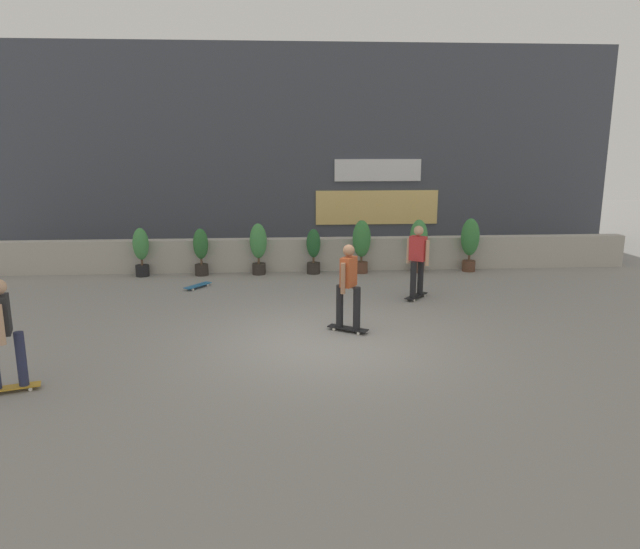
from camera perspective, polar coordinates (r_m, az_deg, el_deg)
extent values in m
plane|color=gray|center=(11.08, 0.53, -6.28)|extent=(48.00, 48.00, 0.00)
cube|color=#B2ADA3|center=(16.76, -1.05, 1.94)|extent=(18.00, 0.40, 0.90)
cube|color=#424751|center=(20.45, -1.66, 11.82)|extent=(20.00, 2.00, 6.50)
cube|color=white|center=(19.68, 5.51, 9.83)|extent=(2.80, 0.08, 0.70)
cube|color=#F2CC72|center=(19.79, 5.43, 6.36)|extent=(4.00, 0.06, 1.10)
cylinder|color=black|center=(16.77, -16.49, 0.36)|extent=(0.36, 0.36, 0.30)
cylinder|color=brown|center=(16.73, -16.54, 1.11)|extent=(0.06, 0.06, 0.15)
ellipsoid|color=#428C47|center=(16.64, -16.65, 2.80)|extent=(0.42, 0.42, 0.85)
cylinder|color=#2D2823|center=(16.50, -11.16, 0.45)|extent=(0.36, 0.36, 0.30)
cylinder|color=brown|center=(16.45, -11.19, 1.21)|extent=(0.06, 0.06, 0.15)
ellipsoid|color=#2D6B33|center=(16.36, -11.26, 2.88)|extent=(0.40, 0.40, 0.82)
cylinder|color=#2D2823|center=(16.37, -5.82, 0.53)|extent=(0.36, 0.36, 0.30)
cylinder|color=brown|center=(16.33, -5.84, 1.31)|extent=(0.06, 0.06, 0.15)
ellipsoid|color=#428C47|center=(16.23, -5.88, 3.19)|extent=(0.46, 0.46, 0.94)
cylinder|color=#2D2823|center=(16.39, -0.62, 0.61)|extent=(0.36, 0.36, 0.30)
cylinder|color=brown|center=(16.34, -0.62, 1.38)|extent=(0.06, 0.06, 0.15)
ellipsoid|color=#235B2D|center=(16.26, -0.63, 2.98)|extent=(0.38, 0.38, 0.78)
cylinder|color=brown|center=(16.51, 3.93, 0.68)|extent=(0.36, 0.36, 0.30)
cylinder|color=brown|center=(16.47, 3.94, 1.44)|extent=(0.06, 0.06, 0.15)
ellipsoid|color=#387F3D|center=(16.36, 3.97, 3.42)|extent=(0.49, 0.49, 1.00)
cylinder|color=brown|center=(16.80, 9.25, 0.75)|extent=(0.36, 0.36, 0.30)
cylinder|color=brown|center=(16.75, 9.28, 1.50)|extent=(0.06, 0.06, 0.15)
ellipsoid|color=#428C47|center=(16.65, 9.35, 3.45)|extent=(0.49, 0.49, 1.00)
cylinder|color=brown|center=(17.18, 13.92, 0.81)|extent=(0.36, 0.36, 0.30)
cylinder|color=brown|center=(17.14, 13.96, 1.54)|extent=(0.06, 0.06, 0.15)
ellipsoid|color=#387F3D|center=(17.03, 14.07, 3.48)|extent=(0.50, 0.50, 1.02)
cube|color=black|center=(14.05, 9.12, -2.00)|extent=(0.67, 0.74, 0.02)
cylinder|color=silver|center=(13.80, 8.92, -2.43)|extent=(0.06, 0.06, 0.06)
cylinder|color=silver|center=(13.87, 8.33, -2.33)|extent=(0.06, 0.06, 0.06)
cylinder|color=silver|center=(14.25, 9.87, -1.97)|extent=(0.06, 0.06, 0.06)
cylinder|color=silver|center=(14.32, 9.30, -1.88)|extent=(0.06, 0.06, 0.06)
cylinder|color=black|center=(13.79, 8.84, -0.47)|extent=(0.14, 0.14, 0.82)
cylinder|color=black|center=(14.11, 9.51, -0.20)|extent=(0.14, 0.14, 0.82)
cube|color=red|center=(13.81, 9.28, 2.46)|extent=(0.40, 0.38, 0.56)
sphere|color=tan|center=(13.74, 9.34, 4.14)|extent=(0.22, 0.22, 0.22)
cylinder|color=tan|center=(13.72, 10.15, 2.02)|extent=(0.09, 0.09, 0.58)
cylinder|color=tan|center=(13.93, 8.41, 2.24)|extent=(0.09, 0.09, 0.58)
cube|color=black|center=(11.57, 2.67, -5.11)|extent=(0.78, 0.60, 0.02)
cylinder|color=silver|center=(11.62, 1.33, -5.21)|extent=(0.06, 0.06, 0.06)
cylinder|color=silver|center=(11.76, 1.69, -5.00)|extent=(0.06, 0.06, 0.06)
cylinder|color=silver|center=(11.41, 3.67, -5.59)|extent=(0.06, 0.06, 0.06)
cylinder|color=silver|center=(11.55, 4.01, -5.36)|extent=(0.06, 0.06, 0.06)
cylinder|color=black|center=(11.52, 1.88, -3.00)|extent=(0.14, 0.14, 0.82)
cylinder|color=black|center=(11.37, 3.51, -3.23)|extent=(0.14, 0.14, 0.82)
cube|color=#B24C26|center=(11.28, 2.73, 0.26)|extent=(0.36, 0.41, 0.56)
sphere|color=#9E7051|center=(11.19, 2.75, 2.31)|extent=(0.22, 0.22, 0.22)
cylinder|color=#9E7051|center=(11.09, 2.20, -0.38)|extent=(0.09, 0.09, 0.58)
cylinder|color=#9E7051|center=(11.50, 3.23, 0.10)|extent=(0.09, 0.09, 0.58)
cube|color=#BF8C26|center=(10.03, -27.28, -9.51)|extent=(0.82, 0.44, 0.02)
cylinder|color=silver|center=(9.94, -25.79, -9.78)|extent=(0.06, 0.05, 0.06)
cylinder|color=silver|center=(10.09, -25.73, -9.45)|extent=(0.06, 0.05, 0.06)
cylinder|color=#282D4C|center=(9.86, -26.48, -7.18)|extent=(0.14, 0.14, 0.82)
cube|color=#262628|center=(9.68, -27.95, -3.40)|extent=(0.30, 0.40, 0.56)
cylinder|color=tan|center=(9.48, -28.04, -4.25)|extent=(0.09, 0.09, 0.58)
cylinder|color=tan|center=(9.93, -27.77, -3.49)|extent=(0.09, 0.09, 0.58)
cube|color=#266699|center=(15.14, -11.52, -1.01)|extent=(0.63, 0.76, 0.02)
cylinder|color=silver|center=(14.91, -11.98, -1.40)|extent=(0.06, 0.06, 0.06)
cylinder|color=silver|center=(15.02, -12.42, -1.31)|extent=(0.06, 0.06, 0.06)
cylinder|color=silver|center=(15.28, -10.63, -1.00)|extent=(0.06, 0.06, 0.06)
cylinder|color=silver|center=(15.38, -11.07, -0.92)|extent=(0.06, 0.06, 0.06)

